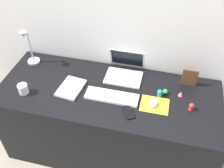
# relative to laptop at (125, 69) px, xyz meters

# --- Properties ---
(ground_plane) EXTENTS (6.00, 6.00, 0.00)m
(ground_plane) POSITION_rel_laptop_xyz_m (-0.09, -0.25, -0.79)
(ground_plane) COLOR gray
(back_wall) EXTENTS (2.97, 0.05, 1.64)m
(back_wall) POSITION_rel_laptop_xyz_m (-0.09, 0.14, 0.03)
(back_wall) COLOR silver
(back_wall) RESTS_ON ground_plane
(desk) EXTENTS (1.77, 0.71, 0.74)m
(desk) POSITION_rel_laptop_xyz_m (-0.09, -0.25, -0.42)
(desk) COLOR black
(desk) RESTS_ON ground_plane
(laptop) EXTENTS (0.30, 0.28, 0.20)m
(laptop) POSITION_rel_laptop_xyz_m (0.00, 0.00, 0.00)
(laptop) COLOR white
(laptop) RESTS_ON desk
(keyboard) EXTENTS (0.41, 0.13, 0.02)m
(keyboard) POSITION_rel_laptop_xyz_m (-0.04, -0.31, -0.04)
(keyboard) COLOR white
(keyboard) RESTS_ON desk
(mousepad) EXTENTS (0.21, 0.17, 0.00)m
(mousepad) POSITION_rel_laptop_xyz_m (0.29, -0.30, -0.05)
(mousepad) COLOR yellow
(mousepad) RESTS_ON desk
(mouse) EXTENTS (0.06, 0.10, 0.03)m
(mouse) POSITION_rel_laptop_xyz_m (0.28, -0.31, -0.03)
(mouse) COLOR white
(mouse) RESTS_ON mousepad
(cell_phone) EXTENTS (0.12, 0.14, 0.01)m
(cell_phone) POSITION_rel_laptop_xyz_m (0.12, -0.43, -0.05)
(cell_phone) COLOR black
(cell_phone) RESTS_ON desk
(desk_lamp) EXTENTS (0.11, 0.14, 0.34)m
(desk_lamp) POSITION_rel_laptop_xyz_m (-0.83, -0.06, 0.11)
(desk_lamp) COLOR #B7B7BC
(desk_lamp) RESTS_ON desk
(notebook_pad) EXTENTS (0.20, 0.26, 0.02)m
(notebook_pad) POSITION_rel_laptop_xyz_m (-0.38, -0.29, -0.04)
(notebook_pad) COLOR silver
(notebook_pad) RESTS_ON desk
(picture_frame) EXTENTS (0.12, 0.02, 0.15)m
(picture_frame) POSITION_rel_laptop_xyz_m (0.52, -0.01, 0.02)
(picture_frame) COLOR brown
(picture_frame) RESTS_ON desk
(coffee_mug) EXTENTS (0.08, 0.08, 0.08)m
(coffee_mug) POSITION_rel_laptop_xyz_m (-0.72, -0.42, -0.01)
(coffee_mug) COLOR white
(coffee_mug) RESTS_ON desk
(toy_figurine_pink) EXTENTS (0.04, 0.04, 0.04)m
(toy_figurine_pink) POSITION_rel_laptop_xyz_m (0.47, -0.16, -0.03)
(toy_figurine_pink) COLOR pink
(toy_figurine_pink) RESTS_ON desk
(toy_figurine_green) EXTENTS (0.04, 0.04, 0.04)m
(toy_figurine_green) POSITION_rel_laptop_xyz_m (0.35, -0.16, -0.03)
(toy_figurine_green) COLOR green
(toy_figurine_green) RESTS_ON desk
(toy_figurine_teal) EXTENTS (0.04, 0.04, 0.07)m
(toy_figurine_teal) POSITION_rel_laptop_xyz_m (0.31, -0.20, -0.02)
(toy_figurine_teal) COLOR teal
(toy_figurine_teal) RESTS_ON desk
(toy_figurine_red) EXTENTS (0.04, 0.04, 0.06)m
(toy_figurine_red) POSITION_rel_laptop_xyz_m (0.55, -0.29, -0.02)
(toy_figurine_red) COLOR red
(toy_figurine_red) RESTS_ON desk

